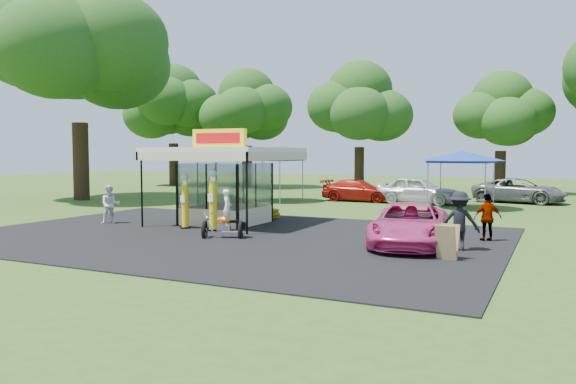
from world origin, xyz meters
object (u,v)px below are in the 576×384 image
at_px(a_frame_sign, 447,243).
at_px(spectator_west, 110,205).
at_px(bg_car_c, 418,190).
at_px(kiosk_car, 251,209).
at_px(bg_car_d, 519,191).
at_px(bg_car_b, 359,191).
at_px(tent_east, 462,156).
at_px(gas_pump_right, 213,202).
at_px(spectator_east_a, 459,221).
at_px(gas_pump_left, 185,203).
at_px(gas_station_kiosk, 226,184).
at_px(tent_west, 271,155).
at_px(spectator_east_b, 488,218).
at_px(pink_sedan, 410,225).
at_px(motorcycle, 226,219).

height_order(a_frame_sign, spectator_west, spectator_west).
bearing_deg(bg_car_c, kiosk_car, 160.71).
bearing_deg(bg_car_c, bg_car_d, -51.87).
relative_size(bg_car_b, tent_east, 1.04).
relative_size(gas_pump_right, spectator_east_a, 1.30).
distance_m(spectator_west, bg_car_d, 24.84).
bearing_deg(spectator_east_a, gas_pump_left, -9.67).
distance_m(gas_station_kiosk, gas_pump_left, 2.33).
height_order(bg_car_d, tent_east, tent_east).
bearing_deg(tent_west, bg_car_d, 21.85).
xyz_separation_m(spectator_east_b, bg_car_d, (-0.05, 17.31, -0.09)).
bearing_deg(bg_car_b, spectator_east_b, -144.92).
height_order(pink_sedan, bg_car_d, bg_car_d).
xyz_separation_m(gas_pump_left, kiosk_car, (0.62, 4.35, -0.62)).
bearing_deg(kiosk_car, spectator_east_b, -102.17).
relative_size(a_frame_sign, kiosk_car, 0.38).
xyz_separation_m(motorcycle, bg_car_b, (-0.78, 17.34, -0.03)).
bearing_deg(spectator_west, tent_east, -0.14).
height_order(spectator_east_a, bg_car_c, spectator_east_a).
height_order(spectator_west, tent_east, tent_east).
distance_m(a_frame_sign, spectator_west, 15.13).
bearing_deg(gas_pump_right, gas_pump_left, 175.28).
height_order(spectator_west, bg_car_b, spectator_west).
relative_size(pink_sedan, spectator_east_a, 2.72).
bearing_deg(gas_pump_right, spectator_west, 179.57).
height_order(spectator_west, spectator_east_a, spectator_east_a).
distance_m(gas_pump_right, a_frame_sign, 9.78).
bearing_deg(tent_west, motorcycle, -68.16).
xyz_separation_m(motorcycle, spectator_east_b, (8.73, 3.44, 0.12)).
bearing_deg(gas_pump_left, spectator_east_a, -2.26).
bearing_deg(gas_pump_left, gas_station_kiosk, 73.77).
xyz_separation_m(spectator_west, bg_car_b, (6.10, 15.96, -0.17)).
bearing_deg(tent_east, a_frame_sign, -82.53).
bearing_deg(kiosk_car, bg_car_b, -7.34).
height_order(gas_pump_right, spectator_east_b, gas_pump_right).
distance_m(gas_pump_right, motorcycle, 2.02).
bearing_deg(gas_pump_left, bg_car_c, 69.21).
bearing_deg(spectator_west, kiosk_car, -3.55).
distance_m(bg_car_c, bg_car_d, 6.60).
height_order(motorcycle, tent_west, tent_west).
distance_m(spectator_west, bg_car_c, 18.72).
height_order(bg_car_b, tent_east, tent_east).
distance_m(a_frame_sign, spectator_east_b, 4.26).
relative_size(gas_pump_right, kiosk_car, 0.89).
height_order(spectator_west, bg_car_c, spectator_west).
relative_size(gas_pump_right, tent_west, 0.53).
bearing_deg(tent_east, bg_car_d, 63.75).
bearing_deg(motorcycle, spectator_east_b, -3.03).
distance_m(gas_pump_left, kiosk_car, 4.44).
height_order(a_frame_sign, kiosk_car, a_frame_sign).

